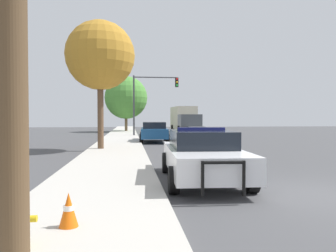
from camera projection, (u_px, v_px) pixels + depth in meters
ground_plane at (322, 196)px, 7.48m from camera, size 110.00×110.00×0.00m
sidewalk_left at (95, 200)px, 6.88m from camera, size 3.00×110.00×0.13m
police_car at (202, 154)px, 9.24m from camera, size 2.28×5.02×1.51m
fire_hydrant at (15, 217)px, 4.14m from camera, size 0.53×0.23×0.76m
traffic_light at (151, 93)px, 30.99m from camera, size 4.32×0.35×5.62m
car_background_midblock at (154, 131)px, 23.73m from camera, size 2.22×4.65×1.46m
car_background_oncoming at (194, 128)px, 35.62m from camera, size 2.00×4.09×1.28m
box_truck at (184, 119)px, 38.59m from camera, size 2.66×7.83×3.07m
tree_sidewalk_far at (126, 98)px, 40.51m from camera, size 5.27×5.27×6.76m
tree_sidewalk_near at (100, 56)px, 17.39m from camera, size 3.68×3.68×6.81m
traffic_cone at (69, 210)px, 4.97m from camera, size 0.29×0.29×0.52m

